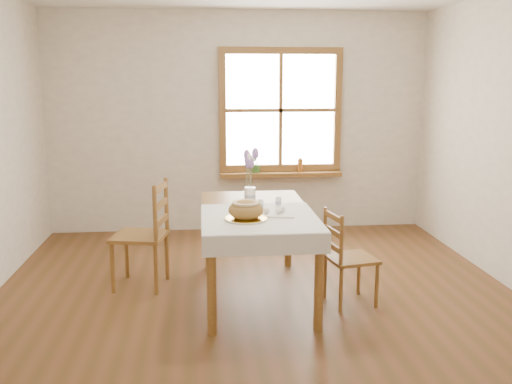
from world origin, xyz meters
The scene contains 18 objects.
ground centered at (0.00, 0.00, 0.00)m, with size 5.00×5.00×0.00m, color brown.
room_walls centered at (0.00, 0.00, 1.71)m, with size 4.60×5.10×2.65m.
window centered at (0.50, 2.47, 1.45)m, with size 1.46×0.08×1.46m.
window_sill centered at (0.50, 2.40, 0.69)m, with size 1.46×0.20×0.05m.
dining_table centered at (0.00, 0.30, 0.66)m, with size 0.90×1.60×0.75m.
table_linen centered at (0.00, 0.00, 0.76)m, with size 0.91×0.99×0.01m, color white.
chair_left centered at (-1.00, 0.61, 0.48)m, with size 0.44×0.47×0.95m, color olive, non-canonical shape.
chair_right centered at (0.76, 0.05, 0.39)m, with size 0.37×0.39×0.79m, color olive, non-canonical shape.
bread_plate centered at (-0.11, -0.08, 0.77)m, with size 0.32×0.32×0.02m, color white.
bread_loaf centered at (-0.11, -0.08, 0.85)m, with size 0.27×0.27×0.15m, color olive.
egg_napkin centered at (0.14, 0.07, 0.77)m, with size 0.29×0.25×0.01m, color white.
eggs centered at (0.14, 0.07, 0.80)m, with size 0.23×0.20×0.05m, color white, non-canonical shape.
salt_shaker centered at (0.03, 0.23, 0.81)m, with size 0.05×0.05×0.10m, color white.
pepper_shaker centered at (0.19, 0.33, 0.81)m, with size 0.05×0.05×0.10m, color white.
flower_vase centered at (-0.02, 0.66, 0.81)m, with size 0.10×0.10×0.11m, color white.
lavender_bouquet centered at (-0.02, 0.66, 1.03)m, with size 0.18×0.18×0.34m, color #805EA6, non-canonical shape.
potted_plant centered at (0.20, 2.40, 0.80)m, with size 0.19×0.21×0.16m, color #3D752E.
amber_bottle centered at (0.73, 2.40, 0.80)m, with size 0.06×0.06×0.17m, color #9A561C.
Camera 1 is at (-0.44, -4.31, 1.83)m, focal length 40.00 mm.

